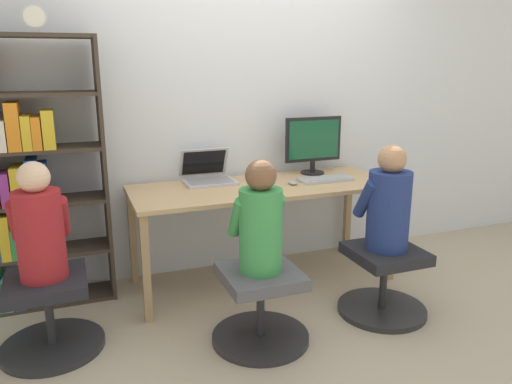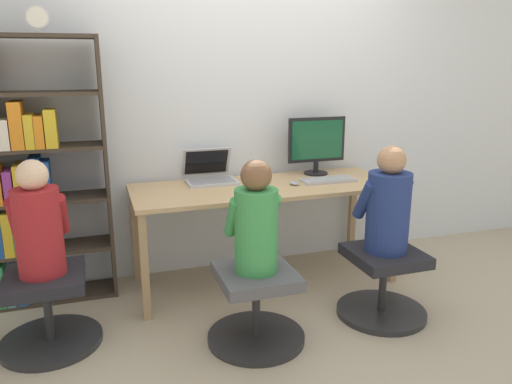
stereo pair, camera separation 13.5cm
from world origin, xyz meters
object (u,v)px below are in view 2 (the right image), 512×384
object	(u,v)px
office_chair_right	(256,305)
bookshelf	(17,178)
keyboard	(328,180)
desk_clock	(37,18)
laptop	(210,175)
person_near_shelf	(38,224)
office_chair_left	(383,283)
office_chair_side	(48,309)
desktop_monitor	(317,144)
person_at_monitor	(388,205)
person_at_laptop	(256,222)

from	to	relation	value
office_chair_right	bookshelf	world-z (taller)	bookshelf
keyboard	desk_clock	distance (m)	2.19
laptop	desk_clock	bearing A→B (deg)	-173.93
bookshelf	person_near_shelf	xyz separation A→B (m)	(0.16, -0.62, -0.14)
office_chair_left	office_chair_side	bearing A→B (deg)	171.58
desktop_monitor	office_chair_right	xyz separation A→B (m)	(-0.83, -0.99, -0.75)
keyboard	bookshelf	bearing A→B (deg)	173.90
laptop	office_chair_right	distance (m)	1.15
laptop	desk_clock	xyz separation A→B (m)	(-1.06, -0.11, 1.06)
desktop_monitor	person_at_monitor	world-z (taller)	desktop_monitor
office_chair_right	person_at_laptop	world-z (taller)	person_at_laptop
keyboard	office_chair_left	bearing A→B (deg)	-84.13
desk_clock	office_chair_side	xyz separation A→B (m)	(-0.07, -0.56, -1.63)
person_at_laptop	person_near_shelf	bearing A→B (deg)	163.72
desk_clock	office_chair_side	distance (m)	1.72
desktop_monitor	keyboard	world-z (taller)	desktop_monitor
person_at_monitor	bookshelf	bearing A→B (deg)	157.27
bookshelf	desk_clock	bearing A→B (deg)	-16.08
office_chair_right	person_near_shelf	bearing A→B (deg)	163.51
keyboard	person_near_shelf	distance (m)	2.00
laptop	person_at_monitor	bearing A→B (deg)	-47.01
person_at_monitor	desk_clock	world-z (taller)	desk_clock
desktop_monitor	office_chair_left	world-z (taller)	desktop_monitor
person_at_laptop	office_chair_side	size ratio (longest dim) A/B	1.12
person_at_monitor	bookshelf	xyz separation A→B (m)	(-2.19, 0.92, 0.13)
laptop	office_chair_right	bearing A→B (deg)	-88.61
keyboard	person_near_shelf	xyz separation A→B (m)	(-1.96, -0.39, -0.02)
desk_clock	person_near_shelf	size ratio (longest dim) A/B	0.25
desktop_monitor	office_chair_right	size ratio (longest dim) A/B	0.82
keyboard	desk_clock	xyz separation A→B (m)	(-1.89, 0.16, 1.10)
bookshelf	office_chair_side	size ratio (longest dim) A/B	3.06
keyboard	office_chair_right	bearing A→B (deg)	-137.62
desktop_monitor	desk_clock	world-z (taller)	desk_clock
keyboard	office_chair_left	distance (m)	0.88
laptop	keyboard	distance (m)	0.87
keyboard	office_chair_side	size ratio (longest dim) A/B	0.69
laptop	person_at_monitor	size ratio (longest dim) A/B	0.55
desktop_monitor	laptop	bearing A→B (deg)	179.05
person_near_shelf	office_chair_right	bearing A→B (deg)	-16.49
laptop	desk_clock	distance (m)	1.51
person_at_monitor	desk_clock	distance (m)	2.41
desk_clock	person_at_laptop	bearing A→B (deg)	-39.28
bookshelf	office_chair_right	bearing A→B (deg)	-36.09
person_at_monitor	office_chair_side	bearing A→B (deg)	171.72
office_chair_left	desk_clock	world-z (taller)	desk_clock
office_chair_right	person_at_monitor	distance (m)	1.02
office_chair_side	person_at_laptop	bearing A→B (deg)	-16.05
bookshelf	desk_clock	xyz separation A→B (m)	(0.23, -0.07, 0.98)
bookshelf	desk_clock	world-z (taller)	desk_clock
office_chair_side	bookshelf	bearing A→B (deg)	104.65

